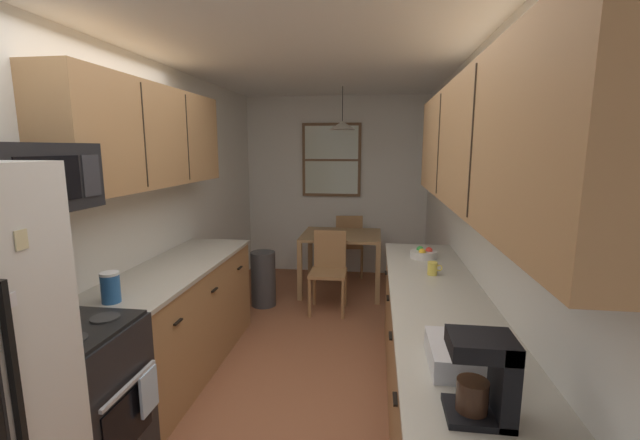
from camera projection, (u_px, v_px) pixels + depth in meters
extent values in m
plane|color=#995B3D|center=(306.00, 356.00, 3.67)|extent=(12.00, 12.00, 0.00)
cube|color=white|center=(154.00, 211.00, 3.63)|extent=(0.10, 9.00, 2.55)
cube|color=white|center=(473.00, 218.00, 3.27)|extent=(0.10, 9.00, 2.55)
cube|color=white|center=(336.00, 186.00, 6.04)|extent=(4.40, 0.10, 2.55)
cube|color=white|center=(304.00, 49.00, 3.22)|extent=(4.40, 9.00, 0.08)
cube|color=black|center=(23.00, 437.00, 1.43)|extent=(0.02, 0.02, 1.14)
cube|color=beige|center=(21.00, 240.00, 1.42)|extent=(0.01, 0.05, 0.07)
cube|color=white|center=(11.00, 300.00, 1.39)|extent=(0.01, 0.04, 0.05)
cube|color=black|center=(73.00, 410.00, 2.20)|extent=(0.62, 0.58, 0.90)
cube|color=black|center=(129.00, 421.00, 2.16)|extent=(0.01, 0.41, 0.30)
cube|color=silver|center=(130.00, 384.00, 2.12)|extent=(0.02, 0.47, 0.02)
cube|color=black|center=(64.00, 329.00, 2.12)|extent=(0.59, 0.55, 0.02)
cube|color=black|center=(13.00, 310.00, 2.14)|extent=(0.06, 0.58, 0.20)
cylinder|color=#2D2D2D|center=(18.00, 336.00, 2.01)|extent=(0.15, 0.15, 0.01)
cylinder|color=#2D2D2D|center=(58.00, 315.00, 2.26)|extent=(0.15, 0.15, 0.01)
cylinder|color=#2D2D2D|center=(70.00, 339.00, 1.97)|extent=(0.15, 0.15, 0.01)
cylinder|color=#2D2D2D|center=(105.00, 318.00, 2.22)|extent=(0.15, 0.15, 0.01)
cube|color=black|center=(24.00, 178.00, 2.00)|extent=(0.38, 0.64, 0.34)
cube|color=black|center=(51.00, 180.00, 1.91)|extent=(0.01, 0.38, 0.22)
cube|color=#2D2D33|center=(91.00, 176.00, 2.18)|extent=(0.01, 0.13, 0.22)
cube|color=#A87A4C|center=(180.00, 319.00, 3.41)|extent=(0.60, 1.87, 0.87)
cube|color=#B7B2A3|center=(177.00, 266.00, 3.33)|extent=(0.63, 1.89, 0.03)
cube|color=black|center=(178.00, 322.00, 2.71)|extent=(0.02, 0.10, 0.01)
cube|color=black|center=(215.00, 290.00, 3.32)|extent=(0.02, 0.10, 0.01)
cube|color=black|center=(240.00, 268.00, 3.93)|extent=(0.02, 0.10, 0.01)
cube|color=#A87A4C|center=(148.00, 137.00, 3.12)|extent=(0.32, 1.97, 0.75)
cube|color=#2D2319|center=(144.00, 136.00, 2.78)|extent=(0.01, 0.01, 0.69)
cube|color=#2D2319|center=(188.00, 138.00, 3.42)|extent=(0.01, 0.01, 0.69)
cube|color=#A87A4C|center=(441.00, 380.00, 2.51)|extent=(0.60, 3.24, 0.87)
cube|color=#B7B2A3|center=(445.00, 310.00, 2.44)|extent=(0.63, 3.26, 0.03)
cube|color=black|center=(395.00, 399.00, 1.88)|extent=(0.02, 0.10, 0.01)
cube|color=black|center=(391.00, 336.00, 2.51)|extent=(0.02, 0.10, 0.01)
cube|color=black|center=(388.00, 298.00, 3.14)|extent=(0.02, 0.10, 0.01)
cube|color=black|center=(386.00, 273.00, 3.77)|extent=(0.02, 0.10, 0.01)
cube|color=#A87A4C|center=(483.00, 144.00, 2.20)|extent=(0.32, 2.94, 0.70)
cube|color=#2D2319|center=(472.00, 143.00, 1.75)|extent=(0.01, 0.01, 0.64)
cube|color=#2D2319|center=(438.00, 144.00, 2.70)|extent=(0.01, 0.01, 0.64)
cube|color=#A87F51|center=(341.00, 235.00, 5.23)|extent=(0.99, 0.85, 0.03)
cube|color=#A87F51|center=(300.00, 271.00, 4.97)|extent=(0.06, 0.06, 0.72)
cube|color=#A87F51|center=(378.00, 275.00, 4.84)|extent=(0.06, 0.06, 0.72)
cube|color=#A87F51|center=(310.00, 255.00, 5.74)|extent=(0.06, 0.06, 0.72)
cube|color=#A87F51|center=(378.00, 257.00, 5.62)|extent=(0.06, 0.06, 0.72)
cube|color=#A87A4C|center=(328.00, 273.00, 4.60)|extent=(0.40, 0.40, 0.04)
cube|color=#A87A4C|center=(330.00, 250.00, 4.74)|extent=(0.37, 0.03, 0.45)
cylinder|color=#A87A4C|center=(343.00, 300.00, 4.44)|extent=(0.04, 0.04, 0.43)
cylinder|color=#A87A4C|center=(310.00, 298.00, 4.49)|extent=(0.04, 0.04, 0.43)
cylinder|color=#A87A4C|center=(345.00, 288.00, 4.79)|extent=(0.04, 0.04, 0.43)
cylinder|color=#A87A4C|center=(314.00, 287.00, 4.84)|extent=(0.04, 0.04, 0.43)
cube|color=#A87A4C|center=(348.00, 245.00, 5.96)|extent=(0.45, 0.45, 0.04)
cube|color=#A87A4C|center=(349.00, 232.00, 5.74)|extent=(0.37, 0.08, 0.45)
cylinder|color=#A87A4C|center=(335.00, 257.00, 6.18)|extent=(0.04, 0.04, 0.43)
cylinder|color=#A87A4C|center=(360.00, 257.00, 6.18)|extent=(0.04, 0.04, 0.43)
cylinder|color=#A87A4C|center=(336.00, 264.00, 5.82)|extent=(0.04, 0.04, 0.43)
cylinder|color=#A87A4C|center=(362.00, 264.00, 5.82)|extent=(0.04, 0.04, 0.43)
cylinder|color=black|center=(343.00, 104.00, 4.95)|extent=(0.01, 0.01, 0.41)
cone|color=beige|center=(342.00, 125.00, 4.99)|extent=(0.32, 0.32, 0.10)
sphere|color=white|center=(342.00, 124.00, 4.99)|extent=(0.06, 0.06, 0.06)
cube|color=brown|center=(331.00, 160.00, 5.91)|extent=(0.84, 0.04, 1.04)
cube|color=silver|center=(331.00, 160.00, 5.90)|extent=(0.76, 0.01, 0.96)
cube|color=brown|center=(331.00, 160.00, 5.89)|extent=(0.76, 0.02, 0.03)
cylinder|color=#3F3F42|center=(263.00, 279.00, 4.82)|extent=(0.29, 0.29, 0.64)
cylinder|color=#265999|center=(111.00, 289.00, 2.50)|extent=(0.11, 0.11, 0.17)
cylinder|color=white|center=(109.00, 274.00, 2.48)|extent=(0.11, 0.11, 0.02)
cube|color=silver|center=(149.00, 391.00, 2.28)|extent=(0.02, 0.16, 0.24)
cube|color=black|center=(477.00, 413.00, 1.44)|extent=(0.22, 0.18, 0.02)
cube|color=black|center=(504.00, 379.00, 1.41)|extent=(0.06, 0.18, 0.30)
cube|color=black|center=(482.00, 345.00, 1.40)|extent=(0.22, 0.18, 0.06)
cylinder|color=#331E14|center=(472.00, 395.00, 1.44)|extent=(0.11, 0.11, 0.11)
cylinder|color=#E5CC4C|center=(432.00, 268.00, 3.05)|extent=(0.07, 0.07, 0.10)
torus|color=#E5CC4C|center=(439.00, 268.00, 3.04)|extent=(0.05, 0.01, 0.05)
cylinder|color=silver|center=(423.00, 254.00, 3.52)|extent=(0.22, 0.22, 0.06)
cylinder|color=black|center=(423.00, 253.00, 3.52)|extent=(0.18, 0.18, 0.03)
sphere|color=red|center=(429.00, 251.00, 3.52)|extent=(0.06, 0.06, 0.06)
sphere|color=green|center=(420.00, 249.00, 3.56)|extent=(0.06, 0.06, 0.06)
sphere|color=yellow|center=(422.00, 252.00, 3.47)|extent=(0.06, 0.06, 0.06)
cube|color=silver|center=(462.00, 355.00, 1.77)|extent=(0.28, 0.34, 0.10)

